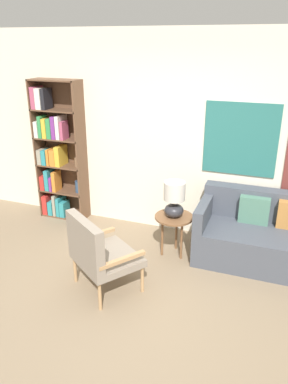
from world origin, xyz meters
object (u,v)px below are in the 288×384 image
at_px(armchair, 97,251).
at_px(side_table, 174,221).
at_px(table_lamp, 174,198).
at_px(couch, 270,238).
at_px(bookshelf, 56,155).

height_order(armchair, side_table, armchair).
bearing_deg(side_table, table_lamp, -97.41).
distance_m(couch, side_table, 1.18).
distance_m(side_table, table_lamp, 0.31).
height_order(bookshelf, couch, bookshelf).
height_order(couch, table_lamp, table_lamp).
bearing_deg(couch, armchair, -143.30).
bearing_deg(bookshelf, side_table, -14.48).
relative_size(armchair, couch, 0.51).
relative_size(bookshelf, couch, 1.18).
bearing_deg(table_lamp, bookshelf, 165.22).
distance_m(bookshelf, armchair, 2.12).
xyz_separation_m(armchair, side_table, (0.55, 1.00, -0.03)).
xyz_separation_m(couch, side_table, (-1.14, -0.25, 0.15)).
relative_size(couch, table_lamp, 3.83).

